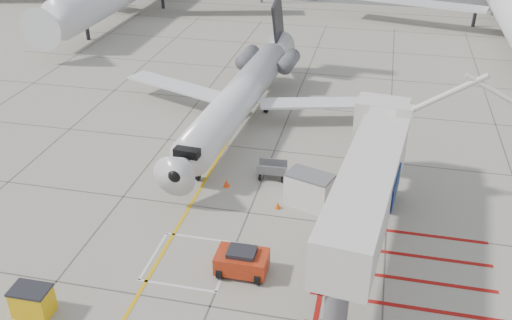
% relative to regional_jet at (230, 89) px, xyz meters
% --- Properties ---
extents(ground_plane, '(260.00, 260.00, 0.00)m').
position_rel_regional_jet_xyz_m(ground_plane, '(3.62, -13.63, -3.73)').
color(ground_plane, gray).
rests_on(ground_plane, ground).
extents(regional_jet, '(24.42, 29.90, 7.46)m').
position_rel_regional_jet_xyz_m(regional_jet, '(0.00, 0.00, 0.00)').
color(regional_jet, silver).
rests_on(regional_jet, ground_plane).
extents(jet_bridge, '(10.45, 18.62, 7.10)m').
position_rel_regional_jet_xyz_m(jet_bridge, '(10.25, -12.34, -0.18)').
color(jet_bridge, silver).
rests_on(jet_bridge, ground_plane).
extents(pushback_tug, '(2.60, 1.63, 1.52)m').
position_rel_regional_jet_xyz_m(pushback_tug, '(4.53, -14.93, -2.97)').
color(pushback_tug, '#AF2B11').
rests_on(pushback_tug, ground_plane).
extents(spill_bin, '(1.74, 1.17, 1.49)m').
position_rel_regional_jet_xyz_m(spill_bin, '(-4.20, -19.84, -2.98)').
color(spill_bin, '#EDB50D').
rests_on(spill_bin, ground_plane).
extents(baggage_cart, '(1.90, 1.25, 1.17)m').
position_rel_regional_jet_xyz_m(baggage_cart, '(4.18, -5.34, -3.14)').
color(baggage_cart, '#545458').
rests_on(baggage_cart, ground_plane).
extents(ground_power_unit, '(3.04, 2.34, 2.13)m').
position_rel_regional_jet_xyz_m(ground_power_unit, '(6.97, -8.00, -2.67)').
color(ground_power_unit, white).
rests_on(ground_power_unit, ground_plane).
extents(cone_nose, '(0.38, 0.38, 0.53)m').
position_rel_regional_jet_xyz_m(cone_nose, '(1.55, -7.04, -3.46)').
color(cone_nose, '#F6400C').
rests_on(cone_nose, ground_plane).
extents(cone_side, '(0.33, 0.33, 0.46)m').
position_rel_regional_jet_xyz_m(cone_side, '(5.21, -8.76, -3.50)').
color(cone_side, '#DC530B').
rests_on(cone_side, ground_plane).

